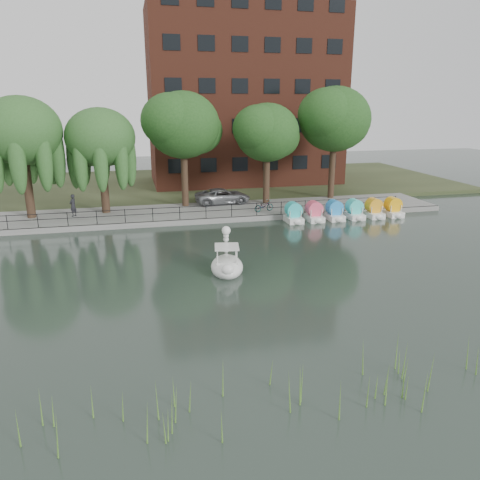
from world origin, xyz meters
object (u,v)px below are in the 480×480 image
object	(u,v)px
bicycle	(264,205)
minivan	(223,195)
swan_boat	(227,263)
pedestrian	(73,204)

from	to	relation	value
bicycle	minivan	bearing A→B (deg)	19.33
bicycle	swan_boat	bearing A→B (deg)	138.75
bicycle	pedestrian	bearing A→B (deg)	66.76
minivan	pedestrian	world-z (taller)	pedestrian
pedestrian	swan_boat	size ratio (longest dim) A/B	0.65
minivan	swan_boat	size ratio (longest dim) A/B	1.79
minivan	swan_boat	world-z (taller)	swan_boat
pedestrian	swan_boat	distance (m)	16.58
swan_boat	pedestrian	bearing A→B (deg)	133.99
minivan	bicycle	xyz separation A→B (m)	(2.66, -3.68, -0.26)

